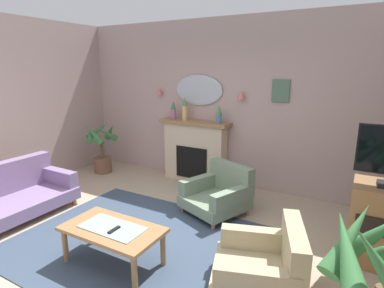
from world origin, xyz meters
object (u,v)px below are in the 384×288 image
at_px(wall_sconce_right, 241,95).
at_px(armchair_near_fireplace, 219,193).
at_px(mantel_vase_centre, 219,114).
at_px(framed_picture, 281,91).
at_px(coffee_table, 113,232).
at_px(wall_mirror, 199,90).
at_px(armchair_in_corner, 265,265).
at_px(potted_plant_corner_palm, 101,148).
at_px(wall_sconce_left, 159,91).
at_px(mantel_vase_right, 173,110).
at_px(mantel_vase_left, 185,109).
at_px(fireplace, 195,151).
at_px(tv_remote, 114,230).
at_px(floral_couch, 7,197).

xyz_separation_m(wall_sconce_right, armchair_near_fireplace, (0.13, -1.10, -1.35)).
xyz_separation_m(mantel_vase_centre, armchair_near_fireplace, (0.48, -0.98, -1.02)).
distance_m(framed_picture, coffee_table, 3.36).
bearing_deg(wall_mirror, armchair_in_corner, -50.49).
bearing_deg(wall_sconce_right, potted_plant_corner_palm, -167.02).
relative_size(wall_mirror, wall_sconce_left, 6.86).
xyz_separation_m(mantel_vase_right, wall_sconce_right, (1.30, 0.12, 0.32)).
bearing_deg(coffee_table, wall_sconce_left, 115.46).
height_order(mantel_vase_left, mantel_vase_centre, mantel_vase_left).
bearing_deg(mantel_vase_right, framed_picture, 5.27).
height_order(fireplace, mantel_vase_centre, mantel_vase_centre).
bearing_deg(wall_sconce_right, framed_picture, 5.27).
height_order(mantel_vase_right, mantel_vase_centre, mantel_vase_right).
distance_m(mantel_vase_right, armchair_in_corner, 3.61).
height_order(wall_sconce_left, armchair_in_corner, wall_sconce_left).
xyz_separation_m(mantel_vase_left, tv_remote, (0.77, -2.77, -0.92)).
bearing_deg(wall_mirror, mantel_vase_left, -139.64).
height_order(fireplace, framed_picture, framed_picture).
xyz_separation_m(wall_mirror, coffee_table, (0.50, -2.90, -1.33)).
bearing_deg(wall_mirror, floral_couch, -119.57).
xyz_separation_m(wall_sconce_right, armchair_in_corner, (1.23, -2.48, -1.35)).
height_order(wall_mirror, potted_plant_corner_palm, wall_mirror).
distance_m(floral_couch, armchair_near_fireplace, 3.07).
relative_size(mantel_vase_left, potted_plant_corner_palm, 0.40).
bearing_deg(mantel_vase_centre, wall_sconce_left, 174.92).
height_order(mantel_vase_left, wall_sconce_right, wall_sconce_right).
xyz_separation_m(fireplace, potted_plant_corner_palm, (-1.89, -0.54, -0.05)).
distance_m(tv_remote, armchair_near_fireplace, 1.84).
xyz_separation_m(wall_sconce_right, potted_plant_corner_palm, (-2.74, -0.63, -1.14)).
bearing_deg(tv_remote, armchair_in_corner, 15.27).
relative_size(floral_couch, potted_plant_corner_palm, 1.62).
height_order(framed_picture, coffee_table, framed_picture).
distance_m(mantel_vase_left, floral_couch, 3.17).
xyz_separation_m(mantel_vase_right, armchair_in_corner, (2.53, -2.36, -1.03)).
height_order(floral_couch, armchair_in_corner, floral_couch).
relative_size(wall_sconce_right, armchair_near_fireplace, 0.13).
bearing_deg(mantel_vase_right, armchair_in_corner, -42.93).
xyz_separation_m(wall_sconce_right, framed_picture, (0.65, 0.06, 0.09)).
relative_size(framed_picture, armchair_near_fireplace, 0.34).
bearing_deg(armchair_in_corner, coffee_table, -166.90).
height_order(mantel_vase_right, wall_sconce_right, wall_sconce_right).
xyz_separation_m(mantel_vase_centre, armchair_in_corner, (1.58, -2.36, -1.02)).
xyz_separation_m(mantel_vase_centre, tv_remote, (0.07, -2.77, -0.87)).
relative_size(wall_mirror, framed_picture, 2.67).
bearing_deg(wall_sconce_left, wall_sconce_right, 0.00).
bearing_deg(armchair_in_corner, wall_sconce_right, 116.48).
distance_m(armchair_in_corner, potted_plant_corner_palm, 4.38).
distance_m(wall_sconce_right, potted_plant_corner_palm, 3.03).
height_order(mantel_vase_right, wall_mirror, wall_mirror).
bearing_deg(armchair_near_fireplace, mantel_vase_left, 140.17).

